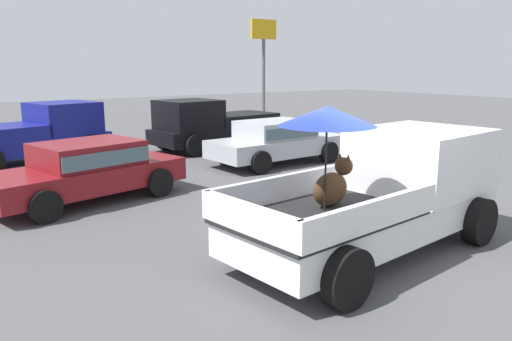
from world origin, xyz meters
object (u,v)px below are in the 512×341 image
object	(u,v)px
pickup_truck_far	(212,125)
motel_sign	(264,52)
pickup_truck_main	(385,189)
parked_sedan_near	(276,140)
parked_sedan_far	(86,168)
pickup_truck_red	(35,134)

from	to	relation	value
pickup_truck_far	motel_sign	xyz separation A→B (m)	(5.28, 4.17, 2.70)
pickup_truck_main	parked_sedan_near	size ratio (longest dim) A/B	1.19
pickup_truck_far	parked_sedan_near	xyz separation A→B (m)	(0.21, -3.59, -0.13)
pickup_truck_far	motel_sign	size ratio (longest dim) A/B	0.98
parked_sedan_far	motel_sign	world-z (taller)	motel_sign
pickup_truck_main	motel_sign	xyz separation A→B (m)	(7.93, 14.50, 2.59)
parked_sedan_far	motel_sign	distance (m)	14.45
pickup_truck_red	parked_sedan_near	distance (m)	7.57
pickup_truck_main	parked_sedan_far	bearing A→B (deg)	113.20
parked_sedan_near	motel_sign	size ratio (longest dim) A/B	0.86
parked_sedan_near	parked_sedan_far	bearing A→B (deg)	-173.21
pickup_truck_red	parked_sedan_far	bearing A→B (deg)	-105.74
pickup_truck_main	parked_sedan_near	world-z (taller)	pickup_truck_main
pickup_truck_far	motel_sign	world-z (taller)	motel_sign
motel_sign	pickup_truck_main	bearing A→B (deg)	-118.68
pickup_truck_main	pickup_truck_red	size ratio (longest dim) A/B	1.02
pickup_truck_far	pickup_truck_main	bearing A→B (deg)	69.09
parked_sedan_near	motel_sign	distance (m)	9.69
pickup_truck_far	pickup_truck_red	bearing A→B (deg)	-17.27
pickup_truck_far	motel_sign	bearing A→B (deg)	-148.23
pickup_truck_red	motel_sign	bearing A→B (deg)	0.83
parked_sedan_near	parked_sedan_far	xyz separation A→B (m)	(-6.05, -1.02, 0.00)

